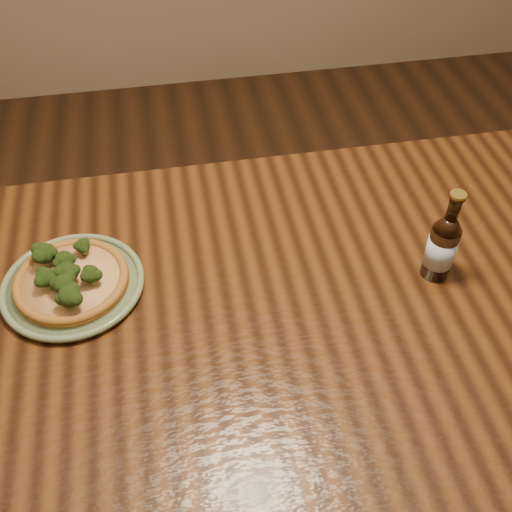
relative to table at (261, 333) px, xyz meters
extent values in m
plane|color=#382111|center=(0.00, -0.10, -0.66)|extent=(4.50, 4.50, 0.00)
cube|color=#43240E|center=(0.00, 0.00, 0.07)|extent=(1.60, 0.90, 0.04)
cylinder|color=#43240E|center=(0.73, 0.38, -0.30)|extent=(0.07, 0.07, 0.71)
cylinder|color=#64734F|center=(-0.35, 0.10, 0.10)|extent=(0.25, 0.25, 0.01)
torus|color=#64734F|center=(-0.35, 0.10, 0.11)|extent=(0.28, 0.28, 0.01)
torus|color=#64734F|center=(-0.35, 0.10, 0.10)|extent=(0.22, 0.22, 0.01)
cylinder|color=#935D21|center=(-0.35, 0.10, 0.11)|extent=(0.22, 0.22, 0.01)
torus|color=#935D21|center=(-0.35, 0.10, 0.12)|extent=(0.22, 0.22, 0.02)
cylinder|color=beige|center=(-0.35, 0.10, 0.12)|extent=(0.19, 0.19, 0.01)
sphere|color=#2D4816|center=(-0.36, 0.13, 0.15)|extent=(0.04, 0.04, 0.03)
sphere|color=#2D4816|center=(-0.35, 0.03, 0.15)|extent=(0.05, 0.05, 0.04)
sphere|color=#2D4816|center=(-0.33, 0.17, 0.14)|extent=(0.04, 0.04, 0.03)
sphere|color=#2D4816|center=(-0.35, 0.09, 0.15)|extent=(0.05, 0.05, 0.04)
sphere|color=#2D4816|center=(-0.40, 0.15, 0.15)|extent=(0.06, 0.06, 0.04)
sphere|color=#2D4816|center=(-0.36, 0.06, 0.15)|extent=(0.06, 0.06, 0.04)
sphere|color=#2D4816|center=(-0.31, 0.08, 0.15)|extent=(0.05, 0.05, 0.03)
sphere|color=#2D4816|center=(-0.39, 0.09, 0.15)|extent=(0.05, 0.05, 0.04)
cylinder|color=black|center=(0.35, 0.01, 0.15)|extent=(0.06, 0.06, 0.12)
cone|color=black|center=(0.35, 0.01, 0.23)|extent=(0.06, 0.06, 0.03)
cylinder|color=black|center=(0.35, 0.01, 0.27)|extent=(0.02, 0.02, 0.05)
torus|color=black|center=(0.35, 0.01, 0.29)|extent=(0.03, 0.03, 0.00)
cylinder|color=#A58C33|center=(0.35, 0.01, 0.30)|extent=(0.03, 0.03, 0.01)
cylinder|color=silver|center=(0.35, 0.01, 0.16)|extent=(0.06, 0.06, 0.06)
camera|label=1|loc=(-0.14, -0.71, 0.98)|focal=42.00mm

